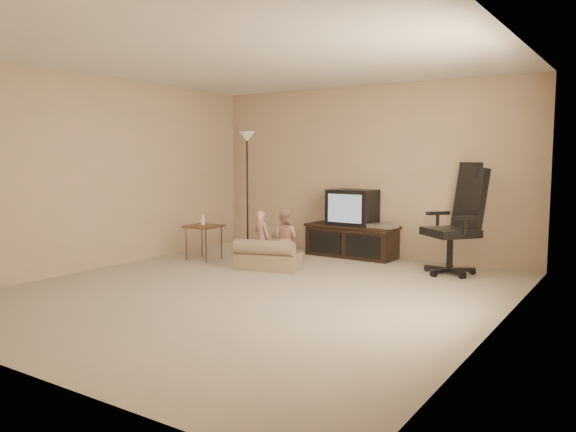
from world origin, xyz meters
name	(u,v)px	position (x,y,z in m)	size (l,w,h in m)	color
floor	(257,291)	(0.00, 0.00, 0.00)	(5.50, 5.50, 0.00)	beige
room_shell	(256,152)	(0.00, 0.00, 1.52)	(5.50, 5.50, 5.50)	silver
tv_stand	(352,229)	(-0.10, 2.49, 0.41)	(1.39, 0.56, 0.99)	black
office_chair	(457,234)	(1.54, 2.10, 0.50)	(0.91, 0.91, 1.40)	black
side_table	(204,226)	(-1.77, 1.13, 0.48)	(0.47, 0.47, 0.67)	brown
floor_lamp	(247,163)	(-2.07, 2.55, 1.37)	(0.29, 0.29, 1.88)	black
child_sofa	(267,257)	(-0.60, 1.04, 0.16)	(0.90, 0.64, 0.40)	tan
toddler_left	(262,239)	(-0.75, 1.12, 0.38)	(0.28, 0.20, 0.76)	tan
toddler_right	(284,239)	(-0.46, 1.23, 0.39)	(0.38, 0.21, 0.78)	tan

